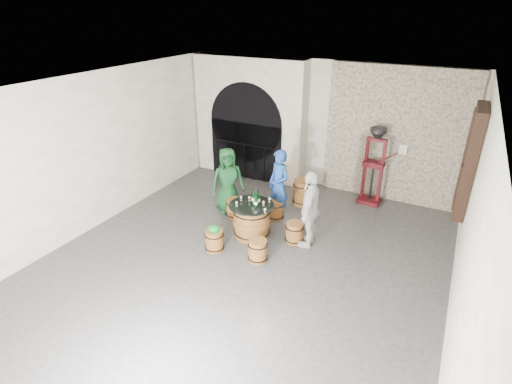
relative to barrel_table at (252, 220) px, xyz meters
The scene contains 31 objects.
ground 0.99m from the barrel_table, 69.94° to the right, with size 8.00×8.00×0.00m, color #303133.
wall_back 3.39m from the barrel_table, 84.22° to the left, with size 8.00×8.00×0.00m, color silver.
wall_front 5.03m from the barrel_table, 86.28° to the right, with size 8.00×8.00×0.00m, color silver.
wall_left 3.53m from the barrel_table, 164.75° to the right, with size 8.00×8.00×0.00m, color silver.
wall_right 4.11m from the barrel_table, 12.81° to the right, with size 8.00×8.00×0.00m, color silver.
ceiling 2.99m from the barrel_table, 69.94° to the right, with size 8.00×8.00×0.00m, color beige.
stone_facing_panel 3.93m from the barrel_table, 55.43° to the left, with size 3.20×0.12×3.18m, color tan.
arched_opening 3.50m from the barrel_table, 118.88° to the left, with size 3.10×0.60×3.19m.
shuttered_window 4.25m from the barrel_table, 22.51° to the left, with size 0.23×1.10×2.00m.
barrel_table is the anchor object (origin of this frame).
barrel_stool_left 0.91m from the barrel_table, 143.89° to the left, with size 0.38×0.38×0.43m.
barrel_stool_far 0.91m from the barrel_table, 81.83° to the left, with size 0.38×0.38×0.43m.
barrel_stool_right 0.91m from the barrel_table, 11.22° to the left, with size 0.38×0.38×0.43m.
barrel_stool_near_right 0.91m from the barrel_table, 54.58° to the right, with size 0.38×0.38×0.43m.
barrel_stool_near_left 0.91m from the barrel_table, 115.49° to the right, with size 0.38×0.38×0.43m.
green_cap 0.91m from the barrel_table, 115.25° to the right, with size 0.24×0.20×0.11m.
person_green 1.31m from the barrel_table, 143.89° to the left, with size 0.74×0.48×1.52m, color #103A1B.
person_blue 1.10m from the barrel_table, 81.83° to the left, with size 0.58×0.38×1.58m, color navy.
person_white 1.27m from the barrel_table, 11.22° to the left, with size 0.93×0.39×1.58m, color beige.
wine_bottle_left 0.50m from the barrel_table, 84.79° to the left, with size 0.08×0.08×0.32m.
wine_bottle_center 0.51m from the barrel_table, 23.86° to the right, with size 0.08×0.08×0.32m.
wine_bottle_right 0.51m from the barrel_table, 36.15° to the left, with size 0.08×0.08×0.32m.
tasting_glass_a 0.51m from the barrel_table, 142.62° to the right, with size 0.05×0.05×0.10m, color #AF6722, non-canonical shape.
tasting_glass_b 0.48m from the barrel_table, 20.63° to the left, with size 0.05×0.05×0.10m, color #AF6722, non-canonical shape.
tasting_glass_c 0.45m from the barrel_table, 131.40° to the left, with size 0.05×0.05×0.10m, color #AF6722, non-canonical shape.
tasting_glass_d 0.56m from the barrel_table, 47.22° to the left, with size 0.05×0.05×0.10m, color #AF6722, non-canonical shape.
tasting_glass_e 0.60m from the barrel_table, 24.36° to the right, with size 0.05×0.05×0.10m, color #AF6722, non-canonical shape.
tasting_glass_f 0.50m from the barrel_table, 165.36° to the left, with size 0.05×0.05×0.10m, color #AF6722, non-canonical shape.
side_barrel 1.87m from the barrel_table, 77.79° to the left, with size 0.47×0.47×0.62m.
corking_press 3.30m from the barrel_table, 55.64° to the left, with size 0.77×0.45×1.86m.
control_box 3.94m from the barrel_table, 51.66° to the left, with size 0.18×0.10×0.22m, color silver.
Camera 1 is at (3.07, -5.43, 4.42)m, focal length 28.00 mm.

